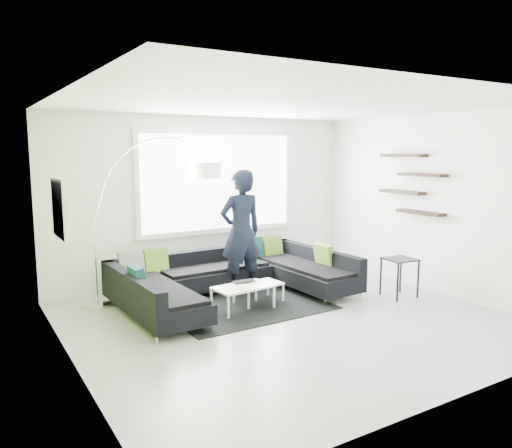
{
  "coord_description": "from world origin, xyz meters",
  "views": [
    {
      "loc": [
        -3.7,
        -5.18,
        2.22
      ],
      "look_at": [
        -0.0,
        0.9,
        1.18
      ],
      "focal_mm": 35.0,
      "sensor_mm": 36.0,
      "label": 1
    }
  ],
  "objects_px": {
    "coffee_table": "(251,295)",
    "laptop": "(245,282)",
    "side_table": "(399,278)",
    "sectional_sofa": "(236,279)",
    "arc_lamp": "(93,223)",
    "person": "(241,232)"
  },
  "relations": [
    {
      "from": "coffee_table",
      "to": "laptop",
      "type": "distance_m",
      "value": 0.2
    },
    {
      "from": "coffee_table",
      "to": "side_table",
      "type": "bearing_deg",
      "value": -24.73
    },
    {
      "from": "laptop",
      "to": "coffee_table",
      "type": "bearing_deg",
      "value": -17.92
    },
    {
      "from": "sectional_sofa",
      "to": "arc_lamp",
      "type": "xyz_separation_m",
      "value": [
        -1.85,
        0.79,
        0.9
      ]
    },
    {
      "from": "arc_lamp",
      "to": "person",
      "type": "bearing_deg",
      "value": -19.32
    },
    {
      "from": "sectional_sofa",
      "to": "coffee_table",
      "type": "xyz_separation_m",
      "value": [
        0.05,
        -0.37,
        -0.15
      ]
    },
    {
      "from": "sectional_sofa",
      "to": "arc_lamp",
      "type": "bearing_deg",
      "value": 154.7
    },
    {
      "from": "person",
      "to": "laptop",
      "type": "height_order",
      "value": "person"
    },
    {
      "from": "sectional_sofa",
      "to": "coffee_table",
      "type": "bearing_deg",
      "value": -84.31
    },
    {
      "from": "coffee_table",
      "to": "laptop",
      "type": "xyz_separation_m",
      "value": [
        -0.08,
        0.03,
        0.19
      ]
    },
    {
      "from": "coffee_table",
      "to": "arc_lamp",
      "type": "xyz_separation_m",
      "value": [
        -1.9,
        1.16,
        1.05
      ]
    },
    {
      "from": "coffee_table",
      "to": "sectional_sofa",
      "type": "bearing_deg",
      "value": 92.35
    },
    {
      "from": "coffee_table",
      "to": "person",
      "type": "height_order",
      "value": "person"
    },
    {
      "from": "coffee_table",
      "to": "arc_lamp",
      "type": "bearing_deg",
      "value": 143.07
    },
    {
      "from": "coffee_table",
      "to": "arc_lamp",
      "type": "height_order",
      "value": "arc_lamp"
    },
    {
      "from": "laptop",
      "to": "person",
      "type": "bearing_deg",
      "value": 67.82
    },
    {
      "from": "coffee_table",
      "to": "side_table",
      "type": "distance_m",
      "value": 2.32
    },
    {
      "from": "arc_lamp",
      "to": "laptop",
      "type": "distance_m",
      "value": 2.32
    },
    {
      "from": "person",
      "to": "laptop",
      "type": "xyz_separation_m",
      "value": [
        -0.31,
        -0.67,
        -0.61
      ]
    },
    {
      "from": "person",
      "to": "arc_lamp",
      "type": "bearing_deg",
      "value": -12.4
    },
    {
      "from": "sectional_sofa",
      "to": "person",
      "type": "distance_m",
      "value": 0.78
    },
    {
      "from": "coffee_table",
      "to": "person",
      "type": "bearing_deg",
      "value": 66.24
    }
  ]
}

